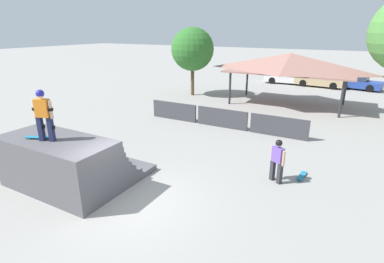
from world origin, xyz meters
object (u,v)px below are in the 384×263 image
tree_far_back (192,49)px  parked_car_tan (320,80)px  bystander_walking (278,157)px  parked_car_white (287,77)px  parked_car_blue (357,83)px  skateboard_on_deck (38,137)px  skateboard_on_ground (302,176)px  skater_on_deck (43,112)px

tree_far_back → parked_car_tan: size_ratio=1.19×
bystander_walking → parked_car_white: bearing=-50.1°
tree_far_back → parked_car_blue: tree_far_back is taller
parked_car_tan → tree_far_back: bearing=-128.1°
tree_far_back → bystander_walking: bearing=-49.7°
skateboard_on_deck → tree_far_back: size_ratio=0.15×
skateboard_on_ground → parked_car_tan: bearing=-170.1°
bystander_walking → parked_car_white: (-4.20, 21.06, -0.35)m
parked_car_white → skateboard_on_deck: bearing=-98.6°
skateboard_on_ground → parked_car_white: 20.89m
skater_on_deck → parked_car_blue: skater_on_deck is taller
tree_far_back → skateboard_on_deck: bearing=-79.5°
tree_far_back → parked_car_tan: bearing=46.3°
skateboard_on_ground → skateboard_on_deck: bearing=-52.1°
parked_car_blue → tree_far_back: bearing=-129.5°
skateboard_on_deck → tree_far_back: 16.30m
bystander_walking → skateboard_on_ground: bystander_walking is taller
skater_on_deck → tree_far_back: size_ratio=0.31×
skateboard_on_deck → skateboard_on_ground: skateboard_on_deck is taller
skateboard_on_deck → bystander_walking: bearing=7.8°
bystander_walking → parked_car_blue: bystander_walking is taller
skateboard_on_ground → tree_far_back: tree_far_back is taller
parked_car_blue → parked_car_tan: bearing=-162.0°
skater_on_deck → bystander_walking: size_ratio=1.04×
bystander_walking → parked_car_tan: size_ratio=0.36×
bystander_walking → tree_far_back: bearing=-21.1°
parked_car_white → parked_car_tan: same height
skateboard_on_ground → parked_car_tan: size_ratio=0.19×
parked_car_tan → skateboard_on_deck: bearing=-97.4°
bystander_walking → tree_far_back: tree_far_back is taller
skater_on_deck → skateboard_on_ground: 9.25m
tree_far_back → parked_car_tan: (8.76, 9.18, -3.09)m
bystander_walking → skater_on_deck: bearing=61.9°
parked_car_white → parked_car_tan: bearing=-7.1°
skateboard_on_ground → parked_car_white: parked_car_white is taller
skateboard_on_deck → parked_car_white: 25.53m
skateboard_on_ground → parked_car_tan: (-1.88, 20.02, 0.54)m
parked_car_white → parked_car_blue: 6.22m
skateboard_on_deck → parked_car_white: skateboard_on_deck is taller
parked_car_white → skater_on_deck: bearing=-97.6°
skateboard_on_deck → parked_car_blue: size_ratio=0.19×
bystander_walking → parked_car_tan: 20.84m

